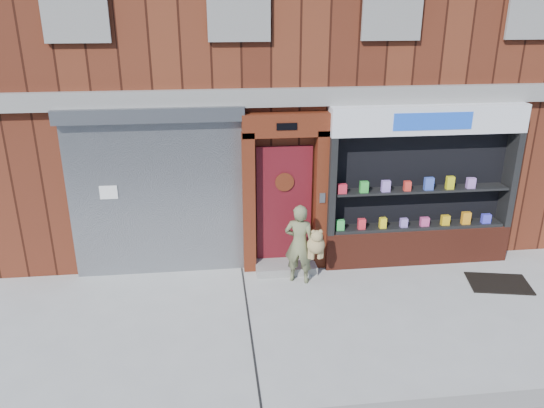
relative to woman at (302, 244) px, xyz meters
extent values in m
plane|color=#9E9E99|center=(0.53, -1.28, -0.73)|extent=(80.00, 80.00, 0.00)
cube|color=#4D1E11|center=(0.53, 4.72, 3.27)|extent=(12.00, 8.00, 8.00)
cube|color=gray|center=(0.53, 0.64, 2.42)|extent=(12.00, 0.16, 0.30)
cube|color=gray|center=(-2.47, 0.66, 0.67)|extent=(3.00, 0.10, 2.80)
cube|color=slate|center=(-2.47, 0.60, 2.19)|extent=(3.10, 0.30, 0.24)
cube|color=white|center=(-3.27, 0.60, 0.87)|extent=(0.30, 0.01, 0.24)
cube|color=#4F1B0D|center=(-0.87, 0.58, 0.57)|extent=(0.22, 0.28, 2.60)
cube|color=#4F1B0D|center=(0.43, 0.58, 0.57)|extent=(0.22, 0.28, 2.60)
cube|color=#4F1B0D|center=(-0.22, 0.58, 1.97)|extent=(1.50, 0.28, 0.40)
cube|color=black|center=(-0.22, 0.43, 1.97)|extent=(0.35, 0.01, 0.12)
cube|color=#540F16|center=(-0.22, 0.69, 0.47)|extent=(1.00, 0.06, 2.20)
cylinder|color=black|center=(-0.22, 0.65, 0.92)|extent=(0.28, 0.02, 0.28)
cylinder|color=#4F1B0D|center=(-0.22, 0.64, 0.92)|extent=(0.34, 0.02, 0.34)
cube|color=gray|center=(-0.22, 0.42, -0.65)|extent=(1.10, 0.55, 0.15)
cube|color=slate|center=(0.43, 0.43, 0.67)|extent=(0.10, 0.02, 0.18)
cube|color=maroon|center=(2.28, 0.52, -0.38)|extent=(3.50, 0.40, 0.70)
cube|color=black|center=(0.59, 0.52, 0.87)|extent=(0.12, 0.40, 1.80)
cube|color=black|center=(3.97, 0.52, 0.87)|extent=(0.12, 0.40, 1.80)
cube|color=black|center=(2.28, 0.71, 0.87)|extent=(3.30, 0.03, 1.80)
cube|color=black|center=(2.28, 0.52, 0.00)|extent=(3.20, 0.36, 0.06)
cube|color=black|center=(2.28, 0.52, 0.72)|extent=(3.20, 0.36, 0.04)
cube|color=white|center=(2.28, 0.52, 2.02)|extent=(3.50, 0.40, 0.50)
cube|color=blue|center=(2.28, 0.32, 2.02)|extent=(1.40, 0.01, 0.30)
cube|color=green|center=(0.78, 0.44, 0.13)|extent=(0.14, 0.09, 0.19)
cube|color=red|center=(1.18, 0.44, 0.13)|extent=(0.13, 0.09, 0.19)
cube|color=yellow|center=(1.58, 0.44, 0.13)|extent=(0.12, 0.09, 0.19)
cube|color=#9C79DB|center=(1.98, 0.44, 0.11)|extent=(0.13, 0.09, 0.16)
cube|color=#D14583|center=(2.38, 0.44, 0.11)|extent=(0.16, 0.09, 0.16)
cube|color=gold|center=(2.78, 0.44, 0.12)|extent=(0.15, 0.09, 0.18)
cube|color=orange|center=(3.18, 0.44, 0.15)|extent=(0.16, 0.09, 0.23)
cube|color=#4444E7|center=(3.58, 0.44, 0.12)|extent=(0.17, 0.09, 0.17)
cube|color=red|center=(0.78, 0.44, 0.83)|extent=(0.16, 0.09, 0.17)
cube|color=green|center=(1.18, 0.44, 0.84)|extent=(0.15, 0.09, 0.20)
cube|color=#A47CE0|center=(1.58, 0.44, 0.84)|extent=(0.15, 0.09, 0.20)
cube|color=red|center=(1.98, 0.44, 0.83)|extent=(0.12, 0.09, 0.18)
cube|color=blue|center=(2.38, 0.44, 0.86)|extent=(0.16, 0.09, 0.23)
cube|color=yellow|center=(2.78, 0.44, 0.86)|extent=(0.14, 0.09, 0.23)
cube|color=#AE77D6|center=(3.18, 0.44, 0.84)|extent=(0.15, 0.09, 0.19)
imported|color=#696D48|center=(-0.04, 0.02, -0.01)|extent=(0.62, 0.51, 1.44)
sphere|color=#967D4B|center=(0.23, -0.10, 0.01)|extent=(0.31, 0.31, 0.31)
sphere|color=#967D4B|center=(0.23, -0.16, 0.20)|extent=(0.21, 0.21, 0.21)
sphere|color=#967D4B|center=(0.17, -0.16, 0.29)|extent=(0.07, 0.07, 0.07)
sphere|color=#967D4B|center=(0.29, -0.16, 0.29)|extent=(0.07, 0.07, 0.07)
cylinder|color=#967D4B|center=(0.12, -0.10, -0.14)|extent=(0.07, 0.07, 0.19)
cylinder|color=#967D4B|center=(0.33, -0.10, -0.14)|extent=(0.07, 0.07, 0.19)
cylinder|color=#967D4B|center=(0.17, -0.12, -0.14)|extent=(0.07, 0.07, 0.19)
cylinder|color=#967D4B|center=(0.29, -0.12, -0.14)|extent=(0.07, 0.07, 0.19)
cube|color=black|center=(3.44, -0.52, -0.72)|extent=(1.16, 0.92, 0.03)
camera|label=1|loc=(-1.50, -8.21, 3.91)|focal=35.00mm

